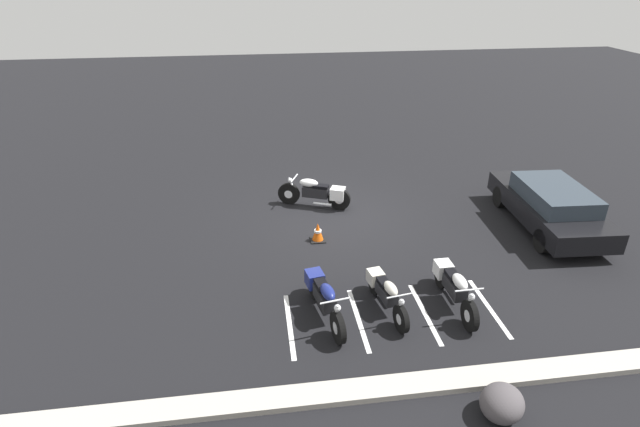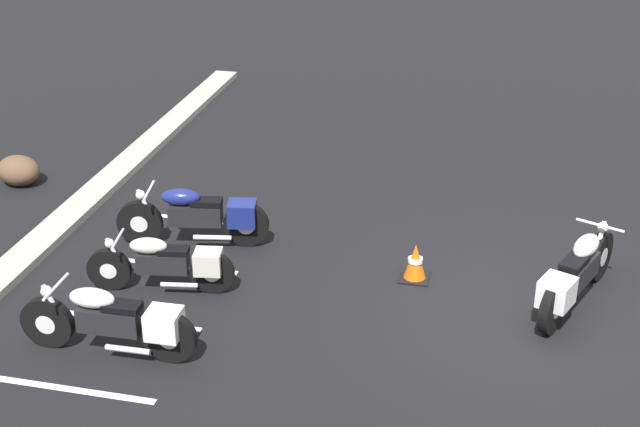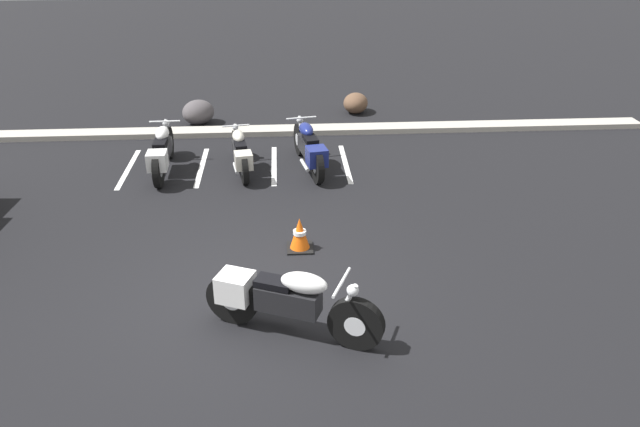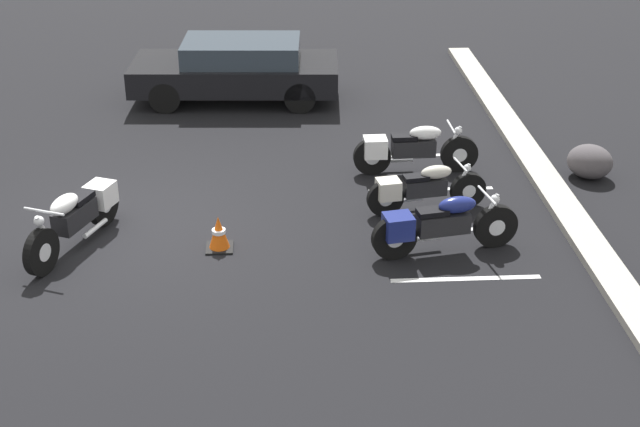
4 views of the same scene
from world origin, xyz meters
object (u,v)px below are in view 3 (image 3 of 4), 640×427
object	(u,v)px
parked_bike_1	(240,153)
traffic_cone	(300,235)
parked_bike_0	(162,152)
motorcycle_white_featured	(283,300)
landscape_rock_1	(356,103)
parked_bike_2	(309,148)
landscape_rock_0	(198,112)

from	to	relation	value
parked_bike_1	traffic_cone	size ratio (longest dim) A/B	3.73
parked_bike_0	parked_bike_1	distance (m)	1.51
motorcycle_white_featured	landscape_rock_1	size ratio (longest dim) A/B	2.86
parked_bike_0	motorcycle_white_featured	bearing A→B (deg)	-157.72
parked_bike_2	landscape_rock_0	bearing A→B (deg)	28.92
landscape_rock_0	parked_bike_0	bearing A→B (deg)	-96.51
motorcycle_white_featured	parked_bike_2	bearing A→B (deg)	106.38
parked_bike_1	traffic_cone	bearing A→B (deg)	-171.06
parked_bike_2	landscape_rock_0	xyz separation A→B (m)	(-2.52, 3.07, -0.17)
parked_bike_0	landscape_rock_0	bearing A→B (deg)	-7.85
motorcycle_white_featured	parked_bike_1	bearing A→B (deg)	121.13
landscape_rock_1	parked_bike_1	bearing A→B (deg)	-125.79
parked_bike_1	landscape_rock_0	bearing A→B (deg)	11.01
parked_bike_0	parked_bike_2	xyz separation A→B (m)	(2.87, 0.00, 0.01)
motorcycle_white_featured	parked_bike_1	size ratio (longest dim) A/B	1.10
parked_bike_0	landscape_rock_1	bearing A→B (deg)	-49.94
landscape_rock_1	traffic_cone	world-z (taller)	traffic_cone
landscape_rock_0	parked_bike_2	bearing A→B (deg)	-50.68
parked_bike_2	parked_bike_1	bearing A→B (deg)	81.08
parked_bike_0	traffic_cone	size ratio (longest dim) A/B	4.16
parked_bike_0	parked_bike_2	size ratio (longest dim) A/B	0.99
parked_bike_0	landscape_rock_1	distance (m)	5.63
parked_bike_0	landscape_rock_0	xyz separation A→B (m)	(0.35, 3.07, -0.17)
motorcycle_white_featured	traffic_cone	size ratio (longest dim) A/B	4.12
motorcycle_white_featured	parked_bike_2	size ratio (longest dim) A/B	0.98
parked_bike_1	landscape_rock_1	bearing A→B (deg)	-45.31
landscape_rock_1	landscape_rock_0	bearing A→B (deg)	-170.48
parked_bike_1	parked_bike_2	world-z (taller)	parked_bike_2
motorcycle_white_featured	traffic_cone	xyz separation A→B (m)	(0.27, 2.07, -0.23)
parked_bike_1	landscape_rock_0	distance (m)	3.32
landscape_rock_0	landscape_rock_1	size ratio (longest dim) A/B	1.03
parked_bike_0	parked_bike_2	bearing A→B (deg)	-91.34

